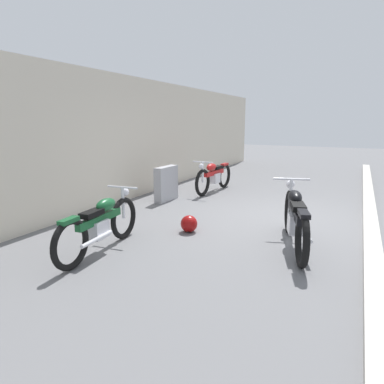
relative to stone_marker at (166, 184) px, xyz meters
The scene contains 8 objects.
ground_plane 2.89m from the stone_marker, 98.17° to the right, with size 40.00×40.00×0.00m, color slate.
building_wall 1.50m from the stone_marker, 112.02° to the left, with size 18.00×0.30×2.90m, color beige.
curb_strip 4.37m from the stone_marker, 95.36° to the right, with size 18.00×0.24×0.12m, color #B7B2A8.
stone_marker is the anchor object (origin of this frame).
helmet 2.40m from the stone_marker, 139.82° to the right, with size 0.29×0.29×0.29m, color maroon.
motorcycle_red 1.56m from the stone_marker, 23.41° to the right, with size 1.97×0.55×0.88m.
motorcycle_black 3.71m from the stone_marker, 117.98° to the right, with size 2.05×0.84×0.95m.
motorcycle_green 3.27m from the stone_marker, 165.79° to the right, with size 1.92×0.54×0.86m.
Camera 1 is at (-6.28, -1.20, 1.87)m, focal length 31.16 mm.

